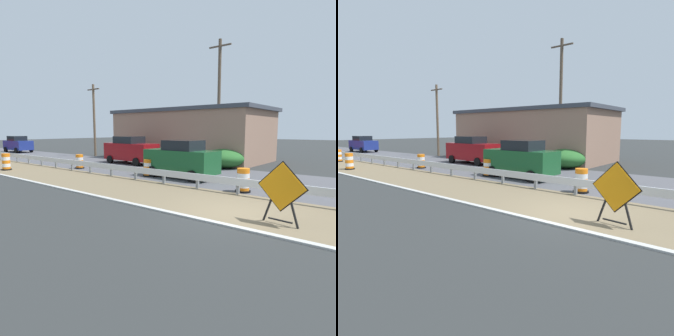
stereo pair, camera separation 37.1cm
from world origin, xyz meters
The scene contains 17 objects.
ground_plane centered at (0.00, 0.00, 0.00)m, with size 160.00×160.00×0.00m, color #2B2D2D.
median_dirt_strip centered at (0.85, 0.00, 0.00)m, with size 4.09×120.00×0.01m, color #706047.
far_lane_asphalt centered at (6.54, 0.00, 0.00)m, with size 7.29×120.00×0.00m, color #4C4C51.
curb_near_edge centered at (-1.30, 0.00, 0.00)m, with size 0.20×120.00×0.11m, color #ADADA8.
guardrail_median centered at (2.65, 1.14, 0.52)m, with size 0.18×58.73×0.71m.
warning_sign_diamond centered at (-0.22, -1.52, 1.03)m, with size 0.25×1.47×1.87m.
traffic_barrel_nearest centered at (3.29, 1.16, 0.48)m, with size 0.68×0.68×1.06m.
traffic_barrel_close centered at (3.98, 7.41, 0.45)m, with size 0.68×0.68×1.01m.
traffic_barrel_mid centered at (3.50, 13.56, 0.45)m, with size 0.64×0.64×1.00m.
traffic_barrel_far centered at (-0.09, 16.80, 0.51)m, with size 0.64×0.64×1.13m.
car_trailing_near_lane centered at (7.91, 12.91, 1.10)m, with size 2.13×4.80×2.21m.
car_trailing_far_lane centered at (4.75, 5.58, 1.07)m, with size 2.09×4.34×2.15m.
car_distant_a centered at (7.87, 32.57, 1.00)m, with size 2.02×4.25×1.99m.
roadside_shop_near centered at (13.79, 10.97, 2.30)m, with size 7.16×14.09×4.57m.
utility_pole_near centered at (11.37, 6.83, 4.86)m, with size 0.24×1.80×9.40m.
utility_pole_mid centered at (10.49, 20.85, 3.83)m, with size 0.24×1.80×7.36m.
bush_roadside centered at (10.28, 5.75, 0.68)m, with size 3.12×3.12×1.36m, color #286028.
Camera 1 is at (-8.57, -3.98, 2.72)m, focal length 30.83 mm.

